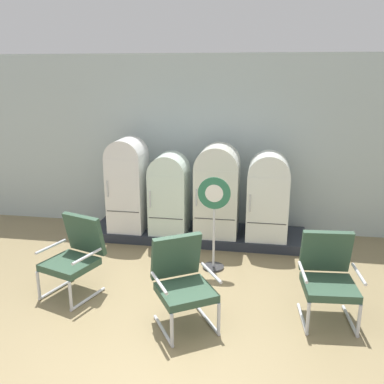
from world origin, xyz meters
TOP-DOWN VIEW (x-y plane):
  - ground at (0.00, 0.00)m, footprint 12.00×10.00m
  - back_wall at (0.00, 3.66)m, footprint 11.76×0.12m
  - display_plinth at (0.00, 3.02)m, footprint 3.73×0.95m
  - refrigerator_0 at (-1.21, 2.91)m, footprint 0.61×0.66m
  - refrigerator_1 at (-0.47, 2.89)m, footprint 0.63×0.62m
  - refrigerator_2 at (0.34, 2.93)m, footprint 0.72×0.71m
  - refrigerator_3 at (1.18, 2.91)m, footprint 0.67×0.66m
  - armchair_left at (-1.30, 0.91)m, footprint 0.81×0.87m
  - armchair_right at (1.89, 0.85)m, footprint 0.71×0.76m
  - armchair_center at (0.22, 0.44)m, footprint 0.88×0.92m
  - sign_stand at (0.41, 1.89)m, footprint 0.47×0.32m

SIDE VIEW (x-z plane):
  - ground at x=0.00m, z-range -0.05..0.00m
  - display_plinth at x=0.00m, z-range 0.00..0.16m
  - armchair_left at x=-1.30m, z-range 0.04..1.08m
  - armchair_right at x=1.89m, z-range 0.04..1.08m
  - armchair_center at x=0.22m, z-range 0.04..1.08m
  - sign_stand at x=0.41m, z-range -0.01..1.41m
  - refrigerator_1 at x=-0.47m, z-range 0.19..1.57m
  - refrigerator_3 at x=1.18m, z-range 0.20..1.63m
  - refrigerator_2 at x=0.34m, z-range 0.20..1.74m
  - refrigerator_0 at x=-1.21m, z-range 0.21..1.82m
  - back_wall at x=0.00m, z-range 0.01..3.16m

